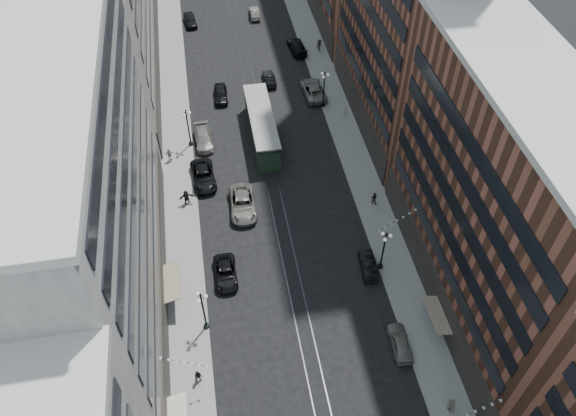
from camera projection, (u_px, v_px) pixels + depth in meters
ground at (257, 114)px, 76.40m from camera, size 220.00×220.00×0.00m
sidewalk_west at (173, 80)px, 81.74m from camera, size 4.00×180.00×0.15m
sidewalk_east at (320, 65)px, 84.30m from camera, size 4.00×180.00×0.15m
rail_west at (243, 73)px, 82.99m from camera, size 0.12×180.00×0.02m
rail_east at (253, 72)px, 83.15m from camera, size 0.12×180.00×0.02m
building_west_mid at (89, 200)px, 46.09m from camera, size 8.00×36.00×28.00m
building_east_mid at (497, 209)px, 48.18m from camera, size 8.00×30.00×24.00m
lamppost_sw_far at (203, 310)px, 51.67m from camera, size 1.03×1.14×5.52m
lamppost_sw_mid at (188, 126)px, 69.71m from camera, size 1.03×1.14×5.52m
lamppost_se_far at (383, 249)px, 56.49m from camera, size 1.03×1.14×5.52m
lamppost_se_mid at (324, 88)px, 75.19m from camera, size 1.03×1.14×5.52m
streetcar at (262, 127)px, 71.73m from camera, size 2.98×13.48×3.73m
car_2 at (226, 273)px, 57.45m from camera, size 2.28×4.92×1.37m
car_4 at (400, 342)px, 52.03m from camera, size 1.99×4.44×1.48m
pedestrian_2 at (198, 377)px, 49.49m from camera, size 0.86×0.62×1.59m
pedestrian_4 at (452, 406)px, 47.55m from camera, size 0.64×1.18×1.93m
car_7 at (203, 176)px, 66.96m from camera, size 3.04×5.98×1.62m
car_8 at (203, 138)px, 71.71m from camera, size 2.43×5.45×1.55m
car_9 at (190, 20)px, 92.00m from camera, size 2.30×4.69×1.54m
car_10 at (368, 265)px, 58.13m from camera, size 1.84×4.36×1.40m
car_11 at (313, 90)px, 78.73m from camera, size 3.12×6.25×1.70m
car_12 at (297, 46)px, 86.45m from camera, size 2.74×5.75×1.62m
car_13 at (221, 94)px, 78.16m from camera, size 2.08×4.69×1.57m
car_14 at (255, 13)px, 93.72m from camera, size 1.54×4.26×1.40m
pedestrian_5 at (186, 197)px, 64.22m from camera, size 1.81×0.78×1.89m
pedestrian_6 at (170, 155)px, 69.18m from camera, size 1.16×0.70×1.84m
pedestrian_7 at (374, 198)px, 64.30m from camera, size 0.89×0.78×1.61m
pedestrian_8 at (345, 111)px, 75.39m from camera, size 0.65×0.59×1.49m
pedestrian_9 at (319, 45)px, 86.09m from camera, size 1.35×0.85×1.94m
car_extra_1 at (243, 204)px, 63.80m from camera, size 3.08×6.33×1.74m
car_extra_2 at (269, 78)px, 80.88m from camera, size 1.62×4.24×1.38m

